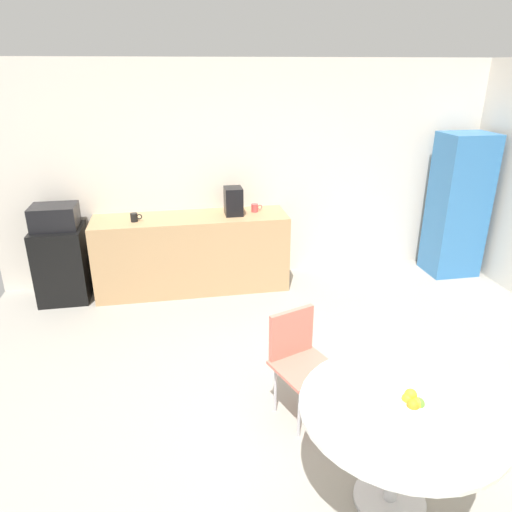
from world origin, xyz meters
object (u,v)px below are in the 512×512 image
object	(u,v)px
mini_fridge	(62,264)
fruit_bowl	(408,407)
mug_green	(134,217)
chair_coral	(298,352)
round_table	(400,424)
mug_white	(255,208)
coffee_maker	(233,201)
locker_cabinet	(458,206)
microwave	(55,217)

from	to	relation	value
mini_fridge	fruit_bowl	bearing A→B (deg)	-53.47
mug_green	chair_coral	bearing A→B (deg)	-60.76
chair_coral	fruit_bowl	bearing A→B (deg)	-70.70
mini_fridge	round_table	distance (m)	4.11
mug_white	coffee_maker	bearing A→B (deg)	-166.97
locker_cabinet	coffee_maker	xyz separation A→B (m)	(-2.81, 0.10, 0.17)
mini_fridge	round_table	xyz separation A→B (m)	(2.47, -3.28, 0.18)
mug_white	coffee_maker	distance (m)	0.30
mini_fridge	mug_white	bearing A→B (deg)	1.59
chair_coral	mini_fridge	bearing A→B (deg)	132.21
mini_fridge	fruit_bowl	size ratio (longest dim) A/B	3.23
locker_cabinet	mug_white	size ratio (longest dim) A/B	13.77
mini_fridge	coffee_maker	bearing A→B (deg)	0.00
microwave	mini_fridge	bearing A→B (deg)	0.00
locker_cabinet	mug_green	distance (m)	3.93
mini_fridge	locker_cabinet	distance (m)	4.80
locker_cabinet	chair_coral	xyz separation A→B (m)	(-2.66, -2.24, -0.37)
mini_fridge	mug_green	xyz separation A→B (m)	(0.85, -0.06, 0.52)
chair_coral	coffee_maker	size ratio (longest dim) A/B	2.59
round_table	coffee_maker	size ratio (longest dim) A/B	3.64
mini_fridge	chair_coral	world-z (taller)	mini_fridge
fruit_bowl	mug_green	size ratio (longest dim) A/B	2.04
round_table	chair_coral	world-z (taller)	chair_coral
microwave	mug_white	xyz separation A→B (m)	(2.24, 0.06, -0.03)
round_table	mug_green	xyz separation A→B (m)	(-1.62, 3.21, 0.34)
round_table	mug_green	world-z (taller)	mug_green
mini_fridge	microwave	distance (m)	0.56
fruit_bowl	mug_green	world-z (taller)	mug_green
coffee_maker	mug_green	bearing A→B (deg)	-176.70
fruit_bowl	mug_white	world-z (taller)	mug_white
mini_fridge	fruit_bowl	xyz separation A→B (m)	(2.47, -3.34, 0.35)
mini_fridge	fruit_bowl	world-z (taller)	fruit_bowl
locker_cabinet	mug_green	bearing A→B (deg)	179.48
mug_white	mug_green	bearing A→B (deg)	-174.78
locker_cabinet	chair_coral	distance (m)	3.49
mini_fridge	coffee_maker	distance (m)	2.07
fruit_bowl	mug_white	distance (m)	3.41
microwave	round_table	distance (m)	4.12
microwave	locker_cabinet	world-z (taller)	locker_cabinet
mug_green	mug_white	bearing A→B (deg)	5.22
chair_coral	mug_white	distance (m)	2.44
round_table	mug_white	world-z (taller)	mug_white
chair_coral	coffee_maker	xyz separation A→B (m)	(-0.15, 2.34, 0.54)
mini_fridge	coffee_maker	size ratio (longest dim) A/B	2.66
chair_coral	mug_green	world-z (taller)	mug_green
microwave	round_table	world-z (taller)	microwave
round_table	coffee_maker	distance (m)	3.35
locker_cabinet	fruit_bowl	distance (m)	3.98
chair_coral	mug_white	world-z (taller)	mug_white
microwave	mug_white	distance (m)	2.24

